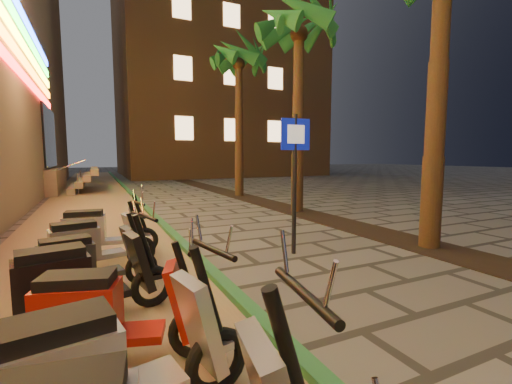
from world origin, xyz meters
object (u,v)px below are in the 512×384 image
pedestrian_sign (295,165)px  scooter_7 (86,262)px  scooter_5 (108,314)px  scooter_6 (79,280)px  scooter_8 (92,244)px  scooter_9 (100,231)px  scooter_4 (102,369)px

pedestrian_sign → scooter_7: (-3.51, -0.54, -1.22)m
scooter_5 → pedestrian_sign: bearing=51.7°
scooter_6 → scooter_8: 1.73m
pedestrian_sign → scooter_6: 3.99m
scooter_7 → scooter_8: scooter_8 is taller
scooter_9 → scooter_4: bearing=-83.8°
scooter_6 → scooter_8: (0.12, 1.73, -0.02)m
scooter_4 → scooter_7: bearing=82.1°
scooter_6 → scooter_8: bearing=75.4°
scooter_4 → scooter_7: 2.67m
pedestrian_sign → scooter_8: bearing=179.2°
scooter_4 → scooter_5: 0.91m
scooter_5 → scooter_7: (-0.20, 1.76, -0.02)m
scooter_9 → scooter_6: bearing=-88.2°
pedestrian_sign → scooter_4: (-3.37, -3.20, -1.16)m
scooter_8 → scooter_6: bearing=-105.5°
pedestrian_sign → scooter_7: pedestrian_sign is taller
scooter_8 → scooter_9: bearing=71.0°
pedestrian_sign → scooter_9: bearing=163.6°
scooter_7 → scooter_4: bearing=-98.6°
scooter_6 → scooter_7: (0.05, 0.84, -0.05)m
scooter_4 → scooter_5: scooter_4 is taller
pedestrian_sign → scooter_4: size_ratio=1.52×
scooter_5 → scooter_9: 3.60m
scooter_5 → scooter_6: 0.96m
scooter_6 → scooter_7: bearing=75.8°
pedestrian_sign → scooter_5: bearing=-140.1°
scooter_4 → scooter_9: size_ratio=1.06×
pedestrian_sign → scooter_5: 4.21m
pedestrian_sign → scooter_8: size_ratio=1.64×
scooter_6 → scooter_7: scooter_6 is taller
scooter_7 → scooter_9: size_ratio=0.93×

